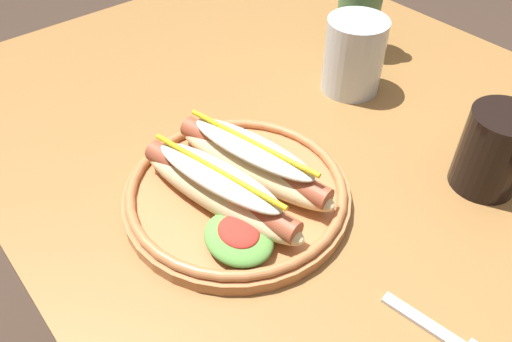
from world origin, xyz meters
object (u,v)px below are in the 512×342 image
at_px(fork, 450,340).
at_px(glass_bottle, 360,0).
at_px(hot_dog_plate, 236,187).
at_px(water_cup, 354,56).
at_px(soda_cup, 494,151).

xyz_separation_m(fork, glass_bottle, (-0.43, 0.34, 0.08)).
bearing_deg(hot_dog_plate, fork, 8.98).
distance_m(water_cup, glass_bottle, 0.13).
height_order(water_cup, glass_bottle, glass_bottle).
bearing_deg(fork, glass_bottle, 132.54).
relative_size(soda_cup, water_cup, 0.93).
relative_size(hot_dog_plate, water_cup, 2.40).
distance_m(fork, soda_cup, 0.24).
distance_m(fork, water_cup, 0.43).
xyz_separation_m(hot_dog_plate, soda_cup, (0.17, 0.25, 0.03)).
distance_m(hot_dog_plate, soda_cup, 0.31).
bearing_deg(glass_bottle, soda_cup, -21.34).
relative_size(hot_dog_plate, glass_bottle, 1.21).
distance_m(hot_dog_plate, water_cup, 0.30).
distance_m(hot_dog_plate, glass_bottle, 0.42).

